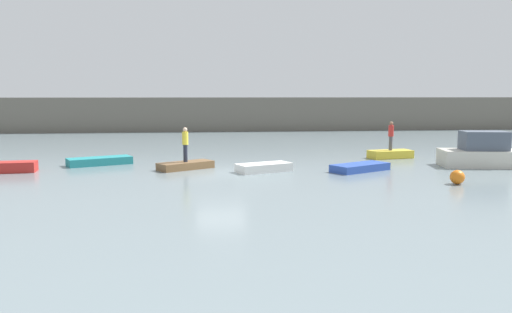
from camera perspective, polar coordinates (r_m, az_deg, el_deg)
ground_plane at (r=25.47m, az=-3.97°, el=-1.85°), size 120.00×120.00×0.00m
embankment_wall at (r=54.20m, az=-5.25°, el=4.76°), size 80.00×1.20×3.62m
motorboat at (r=30.44m, az=25.27°, el=0.26°), size 6.20×3.01×1.94m
rowboat_red at (r=28.59m, az=-26.99°, el=-1.09°), size 3.55×1.39×0.53m
rowboat_teal at (r=29.59m, az=-17.26°, el=-0.50°), size 3.65×2.56×0.42m
rowboat_brown at (r=26.89m, az=-7.96°, el=-1.01°), size 3.08×2.53×0.39m
rowboat_white at (r=25.78m, az=0.90°, el=-1.25°), size 3.04×2.17×0.43m
rowboat_blue at (r=26.53m, az=11.69°, el=-1.21°), size 3.41×2.66×0.38m
rowboat_yellow at (r=32.34m, az=14.94°, el=0.26°), size 2.84×1.64×0.49m
person_yellow_shirt at (r=26.75m, az=-8.00°, el=1.56°), size 0.32×0.32×1.82m
person_red_shirt at (r=32.22m, az=15.01°, el=2.44°), size 0.32×0.32×1.79m
mooring_buoy at (r=23.84m, az=21.81°, el=-2.18°), size 0.63×0.63×0.63m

